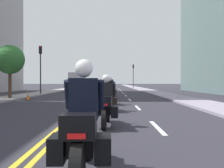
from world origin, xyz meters
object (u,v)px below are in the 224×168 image
parked_truck (78,82)px  motorcycle_2 (108,97)px  motorcycle_1 (106,105)px  motorcycle_0 (84,131)px  traffic_light_far (134,72)px  traffic_cone_0 (28,96)px  motorcycle_7 (112,87)px  motorcycle_5 (112,90)px  motorcycle_3 (110,93)px  motorcycle_4 (110,91)px  traffic_light_near (41,61)px  street_tree_0 (10,60)px  motorcycle_6 (110,88)px

parked_truck → motorcycle_2: bearing=-80.1°
motorcycle_1 → parked_truck: size_ratio=0.34×
motorcycle_0 → traffic_light_far: (4.92, 52.64, 2.81)m
motorcycle_2 → parked_truck: parked_truck is taller
motorcycle_0 → traffic_cone_0: motorcycle_0 is taller
motorcycle_7 → motorcycle_5: bearing=-90.4°
motorcycle_3 → motorcycle_4: (-0.00, 4.56, -0.01)m
motorcycle_2 → traffic_light_near: (-7.24, 15.21, 2.84)m
motorcycle_7 → street_tree_0: 14.28m
traffic_cone_0 → motorcycle_7: bearing=64.0°
motorcycle_3 → traffic_light_far: bearing=84.9°
motorcycle_4 → street_tree_0: size_ratio=0.53×
traffic_cone_0 → traffic_light_far: 38.53m
motorcycle_6 → traffic_cone_0: motorcycle_6 is taller
street_tree_0 → parked_truck: (2.15, 23.40, -1.75)m
motorcycle_4 → motorcycle_7: size_ratio=1.02×
traffic_light_near → street_tree_0: bearing=-92.7°
motorcycle_2 → motorcycle_7: bearing=87.2°
traffic_cone_0 → motorcycle_1: bearing=-62.3°
motorcycle_0 → street_tree_0: 18.17m
motorcycle_7 → traffic_cone_0: 13.91m
motorcycle_4 → motorcycle_6: bearing=91.9°
motorcycle_3 → traffic_light_far: size_ratio=0.43×
motorcycle_0 → motorcycle_5: (0.40, 19.82, -0.00)m
motorcycle_0 → traffic_light_far: size_ratio=0.46×
motorcycle_2 → traffic_light_near: size_ratio=0.41×
traffic_light_far → motorcycle_4: bearing=-97.4°
motorcycle_0 → parked_truck: (-5.22, 39.85, 0.61)m
motorcycle_0 → motorcycle_2: 8.55m
traffic_light_far → motorcycle_2: bearing=-96.1°
motorcycle_3 → motorcycle_7: 16.28m
motorcycle_1 → motorcycle_7: bearing=92.7°
motorcycle_2 → motorcycle_3: bearing=87.0°
motorcycle_3 → traffic_cone_0: 7.13m
motorcycle_2 → parked_truck: bearing=97.4°
motorcycle_2 → motorcycle_0: bearing=-94.0°
motorcycle_0 → motorcycle_2: bearing=87.5°
motorcycle_3 → motorcycle_5: 7.84m
traffic_light_far → traffic_light_near: bearing=-112.5°
motorcycle_5 → motorcycle_6: size_ratio=0.97×
motorcycle_2 → motorcycle_6: size_ratio=0.94×
motorcycle_1 → traffic_light_far: 48.61m
motorcycle_0 → motorcycle_5: bearing=87.8°
motorcycle_3 → traffic_light_far: 41.02m
motorcycle_1 → motorcycle_4: (0.04, 12.20, 0.03)m
motorcycle_2 → motorcycle_3: motorcycle_3 is taller
motorcycle_7 → traffic_light_near: traffic_light_near is taller
motorcycle_3 → street_tree_0: street_tree_0 is taller
motorcycle_4 → parked_truck: 23.95m
motorcycle_3 → motorcycle_7: motorcycle_3 is taller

